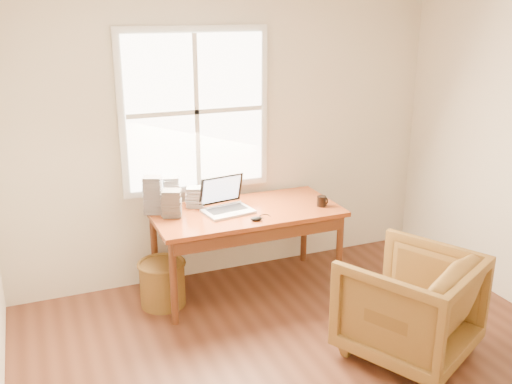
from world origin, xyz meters
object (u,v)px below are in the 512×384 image
coffee_mug (322,201)px  cd_stack_a (171,192)px  desk (246,212)px  laptop (228,195)px  armchair (409,305)px  wicker_stool (163,284)px

coffee_mug → cd_stack_a: cd_stack_a is taller
desk → laptop: bearing=-175.6°
cd_stack_a → armchair: bearing=-53.0°
laptop → cd_stack_a: (-0.40, 0.35, -0.03)m
desk → coffee_mug: coffee_mug is taller
desk → wicker_stool: 0.93m
armchair → cd_stack_a: 2.19m
armchair → wicker_stool: bearing=-70.0°
armchair → laptop: size_ratio=1.99×
desk → cd_stack_a: cd_stack_a is taller
wicker_stool → cd_stack_a: (0.19, 0.34, 0.69)m
wicker_stool → coffee_mug: 1.53m
armchair → laptop: 1.69m
wicker_stool → desk: bearing=0.0°
desk → coffee_mug: (0.64, -0.17, 0.07)m
desk → armchair: armchair is taller
armchair → coffee_mug: size_ratio=9.35×
desk → armchair: size_ratio=1.88×
armchair → laptop: bearing=-84.0°
armchair → coffee_mug: (-0.08, 1.19, 0.41)m
desk → laptop: (-0.17, -0.01, 0.17)m
wicker_stool → coffee_mug: (1.40, -0.17, 0.61)m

